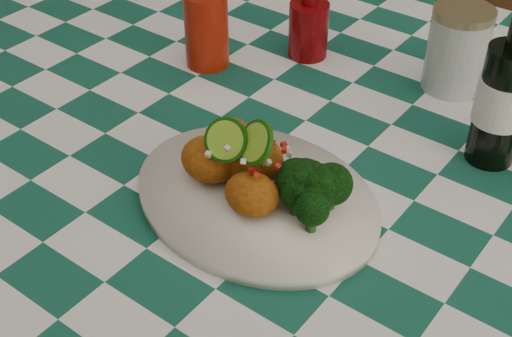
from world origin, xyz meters
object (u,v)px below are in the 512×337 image
Objects in this scene: dining_table at (296,304)px; ketchup_bottle at (309,17)px; mason_jar at (457,49)px; fried_chicken_pile at (248,159)px; plate at (256,198)px; wooden_chair_left at (363,77)px; red_tumbler at (207,30)px; beer_bottle at (507,82)px.

ketchup_bottle is (-0.11, 0.16, 0.46)m from dining_table.
fried_chicken_pile is at bearing -102.03° from mason_jar.
plate is 1.04m from wooden_chair_left.
wooden_chair_left is at bearing 110.62° from plate.
fried_chicken_pile is 1.09× the size of mason_jar.
ketchup_bottle reaches higher than red_tumbler.
ketchup_bottle is at bearing 114.43° from plate.
red_tumbler is 0.52× the size of beer_bottle.
mason_jar is at bearing 12.06° from ketchup_bottle.
dining_table is 0.78m from wooden_chair_left.
red_tumbler is 0.38m from mason_jar.
plate is at bearing 0.00° from fried_chicken_pile.
beer_bottle is at bearing -13.91° from ketchup_bottle.
mason_jar is (0.08, 0.40, 0.00)m from fried_chicken_pile.
plate is 0.34m from beer_bottle.
beer_bottle is at bearing 4.25° from red_tumbler.
dining_table is 0.50m from red_tumbler.
dining_table is at bearing 102.09° from fried_chicken_pile.
dining_table is 13.81× the size of red_tumbler.
wooden_chair_left is at bearing 109.92° from fried_chicken_pile.
red_tumbler is (-0.27, 0.23, 0.05)m from plate.
ketchup_bottle is at bearing -57.06° from wooden_chair_left.
red_tumbler is (-0.26, 0.23, -0.00)m from fried_chicken_pile.
beer_bottle is at bearing 17.07° from dining_table.
fried_chicken_pile is (-0.01, 0.00, 0.05)m from plate.
red_tumbler is (-0.22, 0.04, 0.45)m from dining_table.
red_tumbler reaches higher than dining_table.
ketchup_bottle is at bearing 112.69° from fried_chicken_pile.
mason_jar reaches higher than plate.
plate is 2.69× the size of red_tumbler.
fried_chicken_pile is 1.17× the size of red_tumbler.
wooden_chair_left is at bearing 108.16° from ketchup_bottle.
wooden_chair_left is at bearing 128.98° from mason_jar.
red_tumbler is at bearing 139.75° from plate.
beer_bottle is at bearing -35.80° from wooden_chair_left.
ketchup_bottle is at bearing 123.27° from dining_table.
red_tumbler is at bearing -69.10° from wooden_chair_left.
red_tumbler is 0.81m from wooden_chair_left.
ketchup_bottle reaches higher than fried_chicken_pile.
ketchup_bottle is (0.11, 0.12, 0.01)m from red_tumbler.
beer_bottle is (0.35, -0.09, 0.05)m from ketchup_bottle.
red_tumbler reaches higher than wooden_chair_left.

